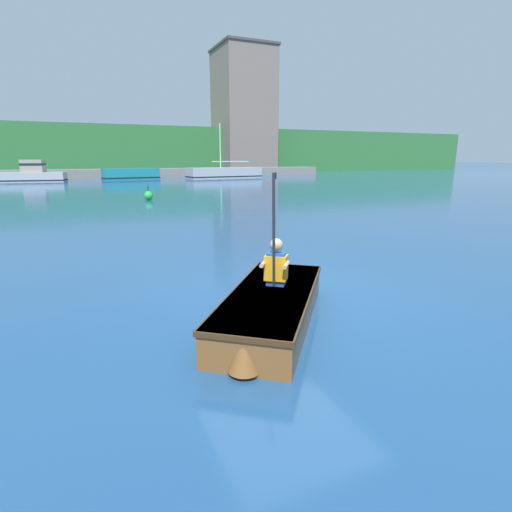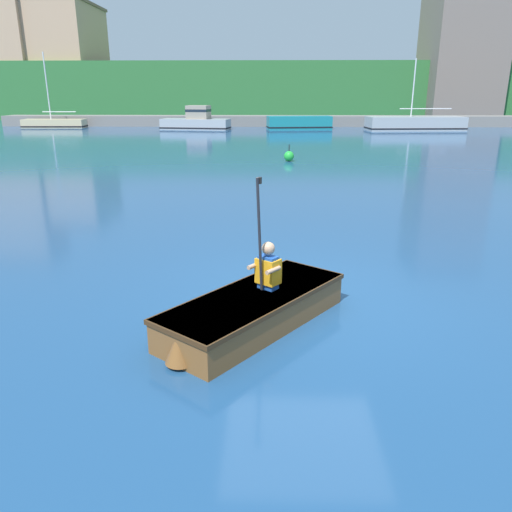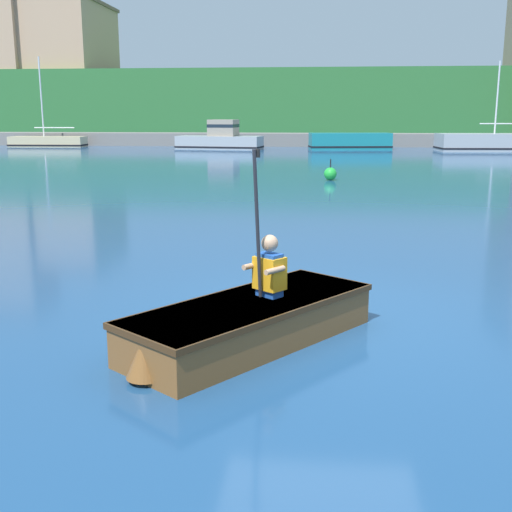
% 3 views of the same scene
% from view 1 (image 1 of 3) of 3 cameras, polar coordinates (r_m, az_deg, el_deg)
% --- Properties ---
extents(ground_plane, '(300.00, 300.00, 0.00)m').
position_cam_1_polar(ground_plane, '(6.28, 4.81, -5.58)').
color(ground_plane, navy).
extents(shoreline_ridge, '(120.00, 20.00, 6.03)m').
position_cam_1_polar(shoreline_ridge, '(63.49, -21.74, 13.82)').
color(shoreline_ridge, '#2D6B33').
rests_on(shoreline_ridge, ground).
extents(waterfront_apartment_right, '(7.38, 8.31, 16.63)m').
position_cam_1_polar(waterfront_apartment_right, '(59.55, -1.80, 19.95)').
color(waterfront_apartment_right, '#75665B').
rests_on(waterfront_apartment_right, ground).
extents(marina_dock, '(48.72, 2.40, 0.90)m').
position_cam_1_polar(marina_dock, '(44.82, -20.38, 10.99)').
color(marina_dock, slate).
rests_on(marina_dock, ground).
extents(moored_boat_dock_west_end, '(7.76, 3.05, 5.37)m').
position_cam_1_polar(moored_boat_dock_west_end, '(42.12, -4.57, 11.74)').
color(moored_boat_dock_west_end, '#9EA3A8').
rests_on(moored_boat_dock_west_end, ground).
extents(moored_boat_dock_center_near, '(5.42, 2.43, 1.03)m').
position_cam_1_polar(moored_boat_dock_center_near, '(41.08, -17.43, 11.08)').
color(moored_boat_dock_center_near, '#197A84').
rests_on(moored_boat_dock_center_near, ground).
extents(moored_boat_dock_center_far, '(5.77, 2.73, 1.88)m').
position_cam_1_polar(moored_boat_dock_center_far, '(40.47, -29.41, 10.13)').
color(moored_boat_dock_center_far, '#9EA3A8').
rests_on(moored_boat_dock_center_far, ground).
extents(rowboat_foreground, '(2.48, 2.79, 0.43)m').
position_cam_1_polar(rowboat_foreground, '(5.13, 2.14, -7.17)').
color(rowboat_foreground, brown).
rests_on(rowboat_foreground, ground).
extents(person_paddler, '(0.45, 0.45, 1.49)m').
position_cam_1_polar(person_paddler, '(5.26, 2.87, -1.11)').
color(person_paddler, '#1E4CA5').
rests_on(person_paddler, rowboat_foreground).
extents(channel_buoy, '(0.44, 0.44, 0.72)m').
position_cam_1_polar(channel_buoy, '(20.94, -15.11, 8.34)').
color(channel_buoy, green).
rests_on(channel_buoy, ground).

